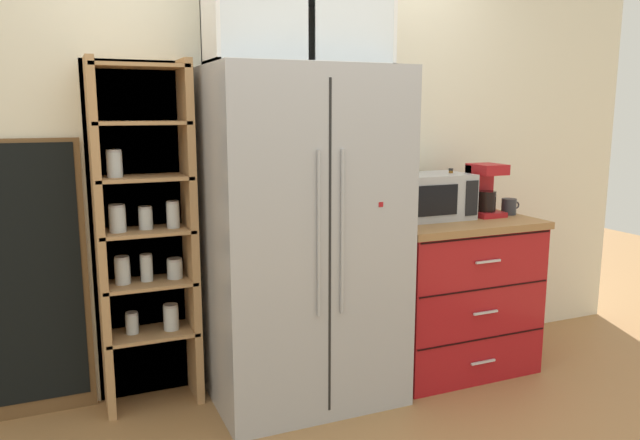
# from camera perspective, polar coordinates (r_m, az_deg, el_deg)

# --- Properties ---
(ground_plane) EXTENTS (10.80, 10.80, 0.00)m
(ground_plane) POSITION_cam_1_polar(r_m,az_deg,el_deg) (3.47, -1.55, -15.91)
(ground_plane) COLOR #9E7042
(wall_back_cream) EXTENTS (5.09, 0.10, 2.55)m
(wall_back_cream) POSITION_cam_1_polar(r_m,az_deg,el_deg) (3.50, -4.08, 6.06)
(wall_back_cream) COLOR silver
(wall_back_cream) RESTS_ON ground
(refrigerator) EXTENTS (0.96, 0.71, 1.74)m
(refrigerator) POSITION_cam_1_polar(r_m,az_deg,el_deg) (3.19, -1.65, -1.67)
(refrigerator) COLOR #ADAFB5
(refrigerator) RESTS_ON ground
(pantry_shelf_column) EXTENTS (0.52, 0.29, 1.78)m
(pantry_shelf_column) POSITION_cam_1_polar(r_m,az_deg,el_deg) (3.26, -16.08, -1.19)
(pantry_shelf_column) COLOR brown
(pantry_shelf_column) RESTS_ON ground
(counter_cabinet) EXTENTS (0.90, 0.68, 0.91)m
(counter_cabinet) POSITION_cam_1_polar(r_m,az_deg,el_deg) (3.75, 12.04, -6.61)
(counter_cabinet) COLOR #A8161C
(counter_cabinet) RESTS_ON ground
(microwave) EXTENTS (0.44, 0.33, 0.26)m
(microwave) POSITION_cam_1_polar(r_m,az_deg,el_deg) (3.60, 10.28, 2.21)
(microwave) COLOR #ADAFB5
(microwave) RESTS_ON counter_cabinet
(coffee_maker) EXTENTS (0.17, 0.20, 0.31)m
(coffee_maker) POSITION_cam_1_polar(r_m,az_deg,el_deg) (3.76, 15.03, 2.76)
(coffee_maker) COLOR #A8161C
(coffee_maker) RESTS_ON counter_cabinet
(mug_charcoal) EXTENTS (0.12, 0.09, 0.10)m
(mug_charcoal) POSITION_cam_1_polar(r_m,az_deg,el_deg) (3.85, 17.24, 1.21)
(mug_charcoal) COLOR #2D2D33
(mug_charcoal) RESTS_ON counter_cabinet
(bottle_amber) EXTENTS (0.06, 0.06, 0.29)m
(bottle_amber) POSITION_cam_1_polar(r_m,az_deg,el_deg) (3.66, 12.04, 2.24)
(bottle_amber) COLOR brown
(bottle_amber) RESTS_ON counter_cabinet
(bottle_clear) EXTENTS (0.07, 0.07, 0.25)m
(bottle_clear) POSITION_cam_1_polar(r_m,az_deg,el_deg) (3.65, 12.20, 1.89)
(bottle_clear) COLOR silver
(bottle_clear) RESTS_ON counter_cabinet
(upper_cabinet) EXTENTS (0.92, 0.32, 0.64)m
(upper_cabinet) POSITION_cam_1_polar(r_m,az_deg,el_deg) (3.21, -2.10, 19.80)
(upper_cabinet) COLOR silver
(upper_cabinet) RESTS_ON refrigerator
(chalkboard_menu) EXTENTS (0.60, 0.04, 1.40)m
(chalkboard_menu) POSITION_cam_1_polar(r_m,az_deg,el_deg) (3.33, -25.98, -5.17)
(chalkboard_menu) COLOR brown
(chalkboard_menu) RESTS_ON ground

